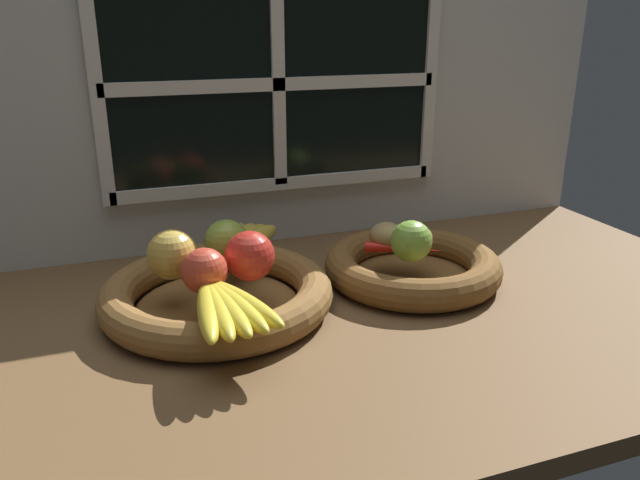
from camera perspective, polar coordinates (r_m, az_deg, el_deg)
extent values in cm
cube|color=brown|center=(101.32, 0.89, -5.86)|extent=(140.00, 90.00, 3.00)
cube|color=silver|center=(120.77, -4.19, 12.68)|extent=(140.00, 3.00, 55.00)
cube|color=black|center=(118.57, -3.98, 14.25)|extent=(64.00, 0.80, 38.00)
cube|color=white|center=(118.00, -3.89, 14.23)|extent=(2.40, 1.20, 38.00)
cube|color=white|center=(118.00, -3.89, 14.23)|extent=(64.00, 1.20, 2.40)
cube|color=white|center=(113.45, -20.03, 12.90)|extent=(2.40, 1.20, 40.40)
cube|color=white|center=(130.48, 10.19, 14.50)|extent=(2.40, 1.20, 40.40)
cube|color=white|center=(121.31, -3.69, 5.26)|extent=(64.00, 1.20, 2.40)
cylinder|color=brown|center=(96.85, -9.44, -6.10)|extent=(24.80, 24.80, 1.00)
torus|color=brown|center=(95.92, -9.51, -4.92)|extent=(35.63, 35.63, 5.39)
cylinder|color=brown|center=(107.08, 8.50, -3.45)|extent=(20.28, 20.28, 1.00)
torus|color=brown|center=(106.24, 8.56, -2.36)|extent=(30.12, 30.12, 5.39)
sphere|color=red|center=(92.02, -6.54, -1.48)|extent=(7.56, 7.56, 7.56)
sphere|color=gold|center=(94.48, -13.55, -1.33)|extent=(7.62, 7.62, 7.62)
sphere|color=#CC422D|center=(88.73, -10.68, -2.84)|extent=(6.68, 6.68, 6.68)
sphere|color=#8CAD3D|center=(99.15, -8.68, -0.13)|extent=(7.13, 7.13, 7.13)
ellipsoid|color=yellow|center=(81.47, -10.29, -6.36)|extent=(5.42, 18.56, 2.99)
ellipsoid|color=yellow|center=(81.55, -9.49, -6.28)|extent=(3.16, 18.35, 2.99)
ellipsoid|color=yellow|center=(81.78, -8.70, -6.15)|extent=(5.09, 18.55, 2.99)
ellipsoid|color=yellow|center=(82.15, -7.96, -5.99)|extent=(7.29, 18.51, 2.99)
ellipsoid|color=yellow|center=(82.65, -7.26, -5.79)|extent=(9.36, 18.18, 2.99)
sphere|color=brown|center=(89.81, -10.54, -3.82)|extent=(2.69, 2.69, 2.69)
ellipsoid|color=gold|center=(104.34, -6.17, -0.09)|extent=(12.91, 13.53, 3.35)
ellipsoid|color=gold|center=(104.77, -6.69, -0.03)|extent=(11.59, 14.49, 3.35)
ellipsoid|color=gold|center=(105.08, -7.22, 0.01)|extent=(10.05, 15.18, 3.35)
ellipsoid|color=gold|center=(105.28, -7.78, 0.02)|extent=(8.32, 15.59, 3.35)
ellipsoid|color=gold|center=(105.36, -8.34, 0.01)|extent=(6.45, 15.72, 3.35)
sphere|color=brown|center=(98.15, -8.34, -1.50)|extent=(3.02, 3.02, 3.02)
ellipsoid|color=tan|center=(104.51, 8.69, 0.13)|extent=(8.66, 7.41, 4.41)
ellipsoid|color=#A38451|center=(105.26, 6.24, 0.41)|extent=(7.93, 8.03, 4.49)
sphere|color=#7AAD3D|center=(99.72, 8.46, -0.11)|extent=(6.76, 6.76, 6.76)
cone|color=red|center=(103.54, 7.63, -0.75)|extent=(12.05, 7.67, 1.87)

